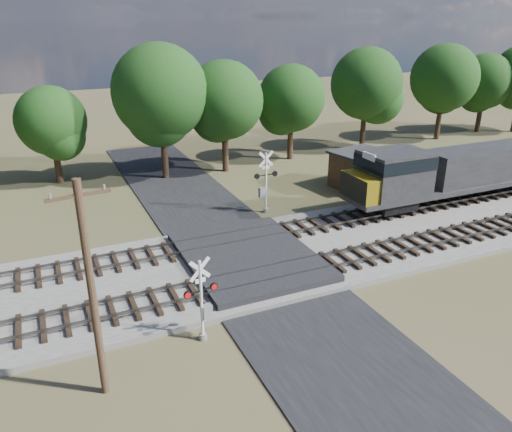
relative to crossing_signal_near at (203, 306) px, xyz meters
name	(u,v)px	position (x,y,z in m)	size (l,w,h in m)	color
ground	(252,267)	(4.61, 5.34, -1.64)	(160.00, 160.00, 0.00)	#3E4525
ballast_bed	(390,232)	(14.61, 5.84, -1.49)	(140.00, 10.00, 0.30)	gray
road	(252,266)	(4.61, 5.34, -1.60)	(7.00, 60.00, 0.08)	black
crossing_panel	(249,258)	(4.61, 5.84, -1.33)	(7.00, 9.00, 0.62)	#262628
track_near	(318,265)	(7.74, 3.34, -1.23)	(140.00, 2.60, 0.33)	black
track_far	(278,231)	(7.74, 8.34, -1.23)	(140.00, 2.60, 0.33)	black
crossing_signal_near	(203,306)	(0.00, 0.00, 0.00)	(1.58, 0.40, 3.95)	silver
crossing_signal_far	(265,188)	(8.82, 12.66, 0.24)	(1.82, 0.39, 4.52)	silver
utility_pole	(91,288)	(-4.46, -1.62, 2.80)	(2.04, 0.40, 8.38)	#342417
equipment_shed	(363,170)	(18.50, 14.48, -0.14)	(5.05, 5.05, 2.98)	#3F241B
treeline	(196,93)	(7.96, 25.01, 5.27)	(82.86, 12.05, 11.78)	black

